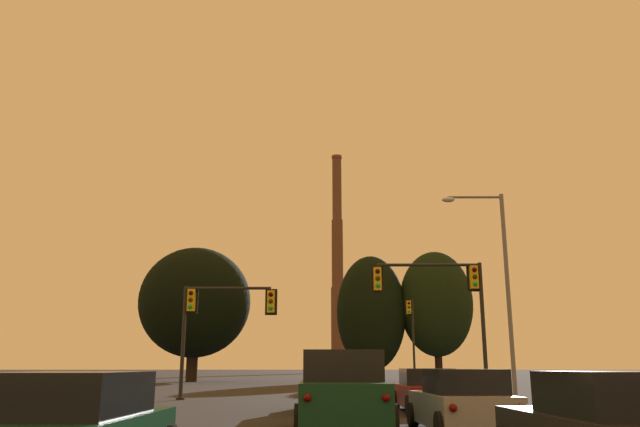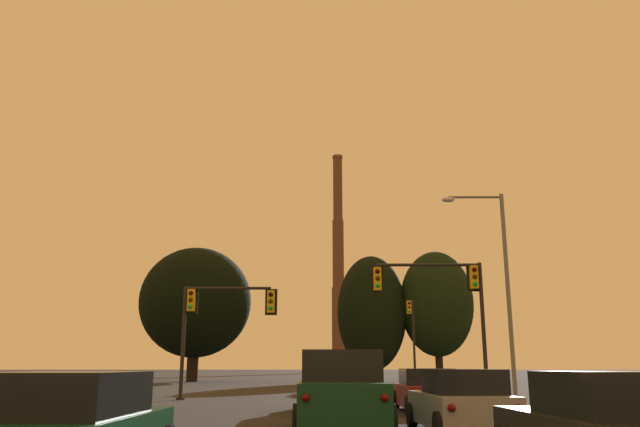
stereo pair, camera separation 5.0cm
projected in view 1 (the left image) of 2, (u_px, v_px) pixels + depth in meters
suv_center_lane_second at (342, 392)px, 14.71m from camera, size 2.15×4.92×1.86m
sedan_right_lane_front at (428, 391)px, 21.19m from camera, size 1.99×4.71×1.43m
hatchback_right_lane_second at (462, 403)px, 14.40m from camera, size 2.07×4.17×1.44m
suv_center_lane_front at (334, 384)px, 21.26m from camera, size 2.25×4.96×1.86m
traffic_light_overhead_left at (216, 313)px, 29.55m from camera, size 4.58×0.50×5.23m
traffic_light_far_right at (412, 329)px, 49.68m from camera, size 0.78×0.50×6.77m
traffic_light_overhead_right at (445, 294)px, 28.15m from camera, size 5.17×0.50×6.10m
street_lamp at (498, 272)px, 29.61m from camera, size 3.02×0.36×9.70m
smokestack at (338, 284)px, 153.22m from camera, size 5.26×5.26×54.40m
treeline_center_left at (371, 313)px, 64.84m from camera, size 7.17×6.45×12.87m
treeline_left_mid at (195, 302)px, 63.68m from camera, size 11.32×10.19×13.48m
treeline_far_right at (436, 304)px, 64.99m from camera, size 7.60×6.84×13.33m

